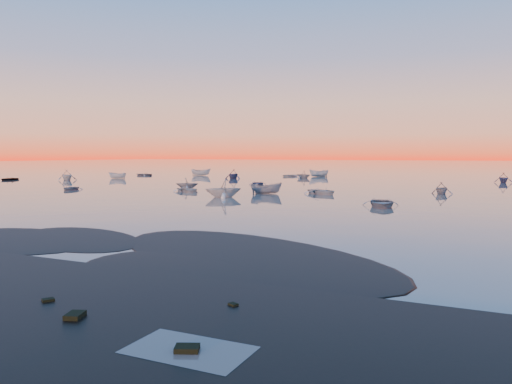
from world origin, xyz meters
The scene contains 5 objects.
ground centered at (0.00, 100.00, 0.00)m, with size 600.00×600.00×0.00m, color slate.
mud_lobes centered at (0.00, -1.00, 0.01)m, with size 140.00×6.00×0.07m, color black, non-canonical shape.
moored_fleet centered at (0.00, 53.00, 0.00)m, with size 124.00×58.00×1.20m, color silver, non-canonical shape.
boat_near_left centered at (-15.60, 33.65, 0.00)m, with size 3.93×1.64×0.98m, color silver.
boat_near_center centered at (-5.59, 35.18, 0.00)m, with size 3.78×1.60×1.31m, color slate.
Camera 1 is at (18.61, -18.90, 4.67)m, focal length 35.00 mm.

